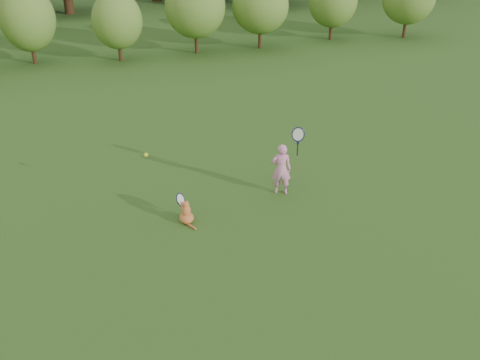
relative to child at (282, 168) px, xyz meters
name	(u,v)px	position (x,y,z in m)	size (l,w,h in m)	color
ground	(246,238)	(-1.25, -1.27, -0.55)	(100.00, 100.00, 0.00)	#264914
shrub_row	(115,21)	(-1.25, 11.73, 0.85)	(28.00, 3.00, 2.80)	#567A26
child	(282,168)	(0.00, 0.00, 0.00)	(0.62, 0.41, 1.57)	pink
cat	(186,211)	(-2.06, -0.40, -0.33)	(0.34, 0.65, 0.58)	#D15A28
tennis_ball	(146,155)	(-2.54, 0.44, 0.50)	(0.08, 0.08, 0.08)	#ADE11A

